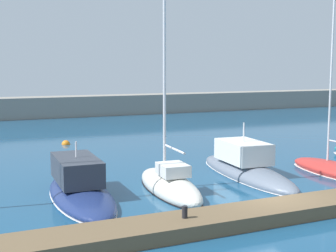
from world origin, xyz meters
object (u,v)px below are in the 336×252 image
at_px(mooring_buoy_orange, 66,144).
at_px(motorboat_navy_third, 80,188).
at_px(sailboat_red_sixth, 335,170).
at_px(motorboat_slate_fifth, 245,168).
at_px(sailboat_ivory_fourth, 170,185).
at_px(dock_bollard, 185,212).

bearing_deg(mooring_buoy_orange, motorboat_navy_third, -99.46).
bearing_deg(sailboat_red_sixth, motorboat_slate_fifth, 70.73).
height_order(motorboat_slate_fifth, mooring_buoy_orange, motorboat_slate_fifth).
distance_m(motorboat_navy_third, mooring_buoy_orange, 15.29).
height_order(sailboat_red_sixth, mooring_buoy_orange, sailboat_red_sixth).
distance_m(sailboat_ivory_fourth, motorboat_slate_fifth, 5.35).
relative_size(sailboat_ivory_fourth, mooring_buoy_orange, 16.28).
bearing_deg(motorboat_navy_third, sailboat_ivory_fourth, -98.45).
xyz_separation_m(sailboat_ivory_fourth, dock_bollard, (-1.77, -5.25, 0.43)).
bearing_deg(sailboat_ivory_fourth, motorboat_navy_third, 82.94).
relative_size(sailboat_red_sixth, dock_bollard, 26.80).
bearing_deg(motorboat_navy_third, motorboat_slate_fifth, -84.15).
bearing_deg(motorboat_navy_third, dock_bollard, -156.44).
height_order(motorboat_navy_third, motorboat_slate_fifth, motorboat_slate_fifth).
relative_size(motorboat_navy_third, sailboat_red_sixth, 0.68).
relative_size(motorboat_navy_third, mooring_buoy_orange, 12.53).
bearing_deg(motorboat_navy_third, sailboat_red_sixth, -92.50).
height_order(mooring_buoy_orange, dock_bollard, dock_bollard).
relative_size(sailboat_red_sixth, mooring_buoy_orange, 18.38).
relative_size(motorboat_slate_fifth, dock_bollard, 21.42).
relative_size(motorboat_slate_fifth, mooring_buoy_orange, 14.69).
xyz_separation_m(sailboat_red_sixth, dock_bollard, (-11.65, -4.91, 0.50)).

